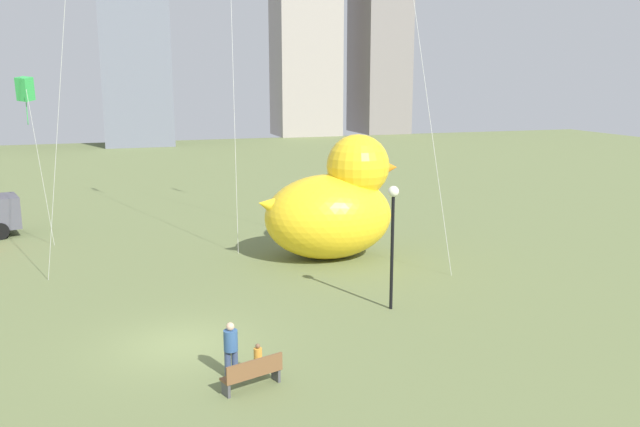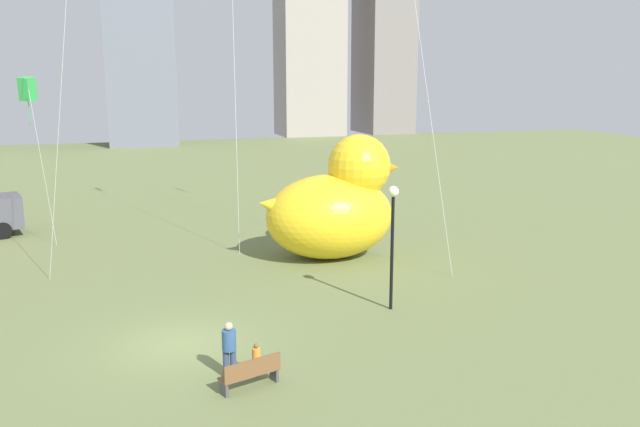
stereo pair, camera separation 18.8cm
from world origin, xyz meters
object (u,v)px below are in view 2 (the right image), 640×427
object	(u,v)px
person_adult	(229,347)
lamppost	(393,222)
giant_inflatable_duck	(335,206)
kite_green	(28,90)
person_child	(256,358)
park_bench	(251,372)

from	to	relation	value
person_adult	lamppost	size ratio (longest dim) A/B	0.36
person_adult	giant_inflatable_duck	distance (m)	13.25
person_adult	kite_green	world-z (taller)	kite_green
person_child	kite_green	distance (m)	20.45
person_adult	park_bench	bearing A→B (deg)	-65.65
park_bench	lamppost	distance (m)	8.26
lamppost	person_child	bearing A→B (deg)	-145.97
giant_inflatable_duck	kite_green	world-z (taller)	kite_green
person_adult	giant_inflatable_duck	bearing A→B (deg)	58.32
park_bench	person_child	distance (m)	0.82
person_child	giant_inflatable_duck	xyz separation A→B (m)	(6.17, 11.37, 1.92)
giant_inflatable_duck	kite_green	size ratio (longest dim) A/B	0.83
giant_inflatable_duck	kite_green	bearing A→B (deg)	154.85
giant_inflatable_duck	lamppost	distance (m)	7.46
person_child	giant_inflatable_duck	size ratio (longest dim) A/B	0.14
park_bench	giant_inflatable_duck	world-z (taller)	giant_inflatable_duck
lamppost	park_bench	bearing A→B (deg)	-142.64
park_bench	kite_green	xyz separation A→B (m)	(-6.98, 18.45, 7.28)
lamppost	giant_inflatable_duck	bearing A→B (deg)	87.61
park_bench	kite_green	world-z (taller)	kite_green
park_bench	kite_green	size ratio (longest dim) A/B	0.21
giant_inflatable_duck	lamppost	size ratio (longest dim) A/B	1.52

